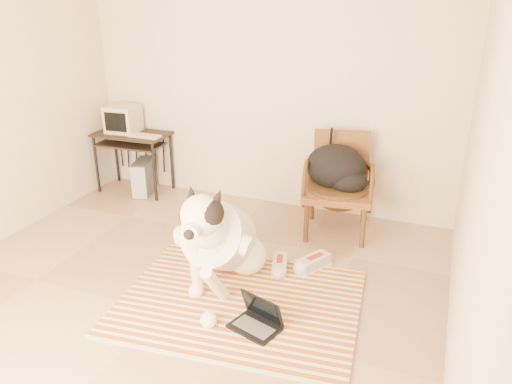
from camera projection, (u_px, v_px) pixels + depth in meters
The scene contains 14 objects.
floor at pixel (159, 311), 3.70m from camera, with size 4.50×4.50×0.00m, color tan.
wall_back at pixel (266, 80), 5.13m from camera, with size 4.50×4.50×0.00m, color beige.
wall_right at pixel (482, 175), 2.51m from camera, with size 4.50×4.50×0.00m, color beige.
rug at pixel (239, 302), 3.80m from camera, with size 1.91×1.54×0.02m.
dog at pixel (220, 240), 3.93m from camera, with size 0.64×1.32×0.97m.
laptop at pixel (258, 319), 3.49m from camera, with size 0.39×0.33×0.24m.
computer_desk at pixel (132, 142), 5.69m from camera, with size 0.85×0.49×0.70m.
crt_monitor at pixel (123, 119), 5.66m from camera, with size 0.36×0.35×0.30m.
desk_keyboard at pixel (145, 136), 5.51m from camera, with size 0.36×0.13×0.02m, color #BEB095.
pc_tower at pixel (144, 177), 5.77m from camera, with size 0.28×0.45×0.39m.
rattan_chair at pixel (338, 185), 4.78m from camera, with size 0.72×0.70×0.95m.
backpack at pixel (338, 169), 4.72m from camera, with size 0.61×0.48×0.43m.
sneaker_left at pixel (280, 266), 4.22m from camera, with size 0.20×0.33×0.11m.
sneaker_right at pixel (313, 264), 4.24m from camera, with size 0.28×0.36×0.12m.
Camera 1 is at (1.80, -2.61, 2.22)m, focal length 35.00 mm.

